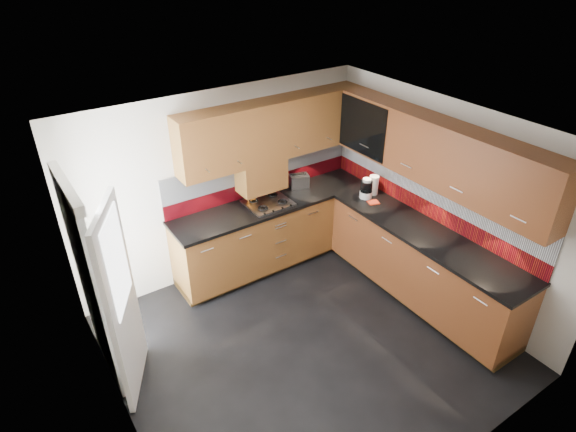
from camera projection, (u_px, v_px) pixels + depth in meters
room at (309, 229)px, 4.50m from camera, size 4.00×3.80×2.64m
base_cabinets at (342, 249)px, 6.07m from camera, size 2.70×3.20×0.95m
countertop at (344, 217)px, 5.81m from camera, size 2.72×3.22×0.04m
backsplash at (348, 184)px, 5.92m from camera, size 2.70×3.20×0.54m
upper_cabinets at (357, 141)px, 5.47m from camera, size 2.50×3.20×0.72m
extractor_hood at (261, 175)px, 6.00m from camera, size 0.60×0.33×0.40m
glass_cabinet at (371, 123)px, 5.89m from camera, size 0.32×0.80×0.66m
back_door at (104, 293)px, 4.42m from camera, size 0.42×1.19×2.04m
gas_hob at (269, 203)px, 6.04m from camera, size 0.55×0.49×0.04m
utensil_pot at (252, 194)px, 6.09m from camera, size 0.11×0.11×0.41m
toaster at (299, 181)px, 6.41m from camera, size 0.29×0.22×0.18m
food_processor at (366, 189)px, 6.14m from camera, size 0.16×0.16×0.27m
paper_towel at (374, 185)px, 6.22m from camera, size 0.15×0.15×0.25m
orange_cloth at (373, 202)px, 6.07m from camera, size 0.16×0.15×0.01m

